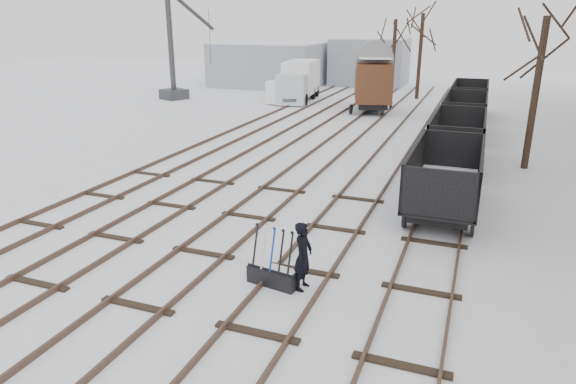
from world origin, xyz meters
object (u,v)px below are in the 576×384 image
Objects in this scene: lorry at (299,81)px; crane at (174,69)px; freight_wagon_a at (445,188)px; panel_van at (288,90)px; ground_frame at (273,274)px; worker at (303,256)px; box_van_wagon at (373,80)px.

crane reaches higher than lorry.
freight_wagon_a reaches higher than panel_van.
lorry is at bearing 118.30° from ground_frame.
freight_wagon_a is at bearing 72.34° from ground_frame.
ground_frame is 0.17× the size of crane.
box_van_wagon is at bearing 11.49° from worker.
panel_van is at bearing 33.41° from crane.
panel_van is at bearing 24.64° from worker.
lorry is (-10.30, 28.55, 0.71)m from worker.
box_van_wagon is at bearing 108.90° from freight_wagon_a.
panel_van is (-10.06, 27.52, 0.65)m from ground_frame.
ground_frame is 0.95m from worker.
ground_frame is 32.51m from crane.
box_van_wagon is at bearing 106.54° from ground_frame.
box_van_wagon reaches higher than panel_van.
ground_frame is 0.35× the size of panel_van.
crane is (-19.39, 26.01, 2.08)m from ground_frame.
lorry is at bearing 22.98° from worker.
freight_wagon_a is 29.98m from crane.
crane is at bearing 139.84° from freight_wagon_a.
ground_frame is 0.86× the size of worker.
panel_van is at bearing -121.19° from lorry.
ground_frame is at bearing -98.12° from box_van_wagon.
ground_frame is 0.27× the size of freight_wagon_a.
crane is at bearing 136.57° from ground_frame.
crane reaches higher than ground_frame.
ground_frame is 0.27× the size of box_van_wagon.
box_van_wagon is (-6.50, 18.99, 1.35)m from freight_wagon_a.
panel_van is 0.47× the size of crane.
lorry reaches higher than worker.
panel_van is at bearing 119.93° from ground_frame.
box_van_wagon is 0.61× the size of crane.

